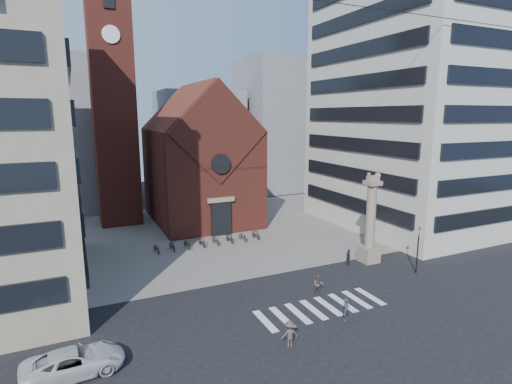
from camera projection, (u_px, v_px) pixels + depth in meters
ground at (294, 293)px, 31.67m from camera, size 120.00×120.00×0.00m
piazza at (216, 231)px, 48.61m from camera, size 46.00×30.00×0.05m
zebra_crossing at (321, 308)px, 29.22m from camera, size 10.20×3.20×0.01m
church at (199, 161)px, 52.48m from camera, size 12.00×16.65×18.00m
campanile at (113, 100)px, 49.53m from camera, size 5.50×5.50×31.20m
building_right at (416, 97)px, 49.18m from camera, size 18.00×22.00×32.00m
bg_block_left at (33, 135)px, 57.03m from camera, size 16.00×14.00×22.00m
bg_block_mid at (199, 142)px, 72.55m from camera, size 14.00×12.00×18.00m
bg_block_right at (284, 125)px, 75.87m from camera, size 16.00×14.00×24.00m
lion_column at (370, 227)px, 37.80m from camera, size 1.63×1.60×8.68m
traffic_light at (418, 248)px, 35.27m from camera, size 0.13×0.16×4.30m
white_car at (74, 362)px, 21.61m from camera, size 5.45×2.84×1.47m
pedestrian_0 at (346, 309)px, 27.38m from camera, size 0.68×0.61×1.55m
pedestrian_1 at (318, 284)px, 31.26m from camera, size 1.01×0.93×1.67m
pedestrian_2 at (348, 257)px, 37.32m from camera, size 0.68×1.00×1.57m
pedestrian_3 at (290, 334)px, 24.18m from camera, size 1.18×0.80×1.68m
scooter_0 at (157, 248)px, 40.65m from camera, size 0.85×1.98×1.01m
scooter_1 at (172, 245)px, 41.29m from camera, size 0.70×1.91×1.12m
scooter_2 at (187, 244)px, 41.96m from camera, size 0.85×1.98×1.01m
scooter_3 at (202, 241)px, 42.60m from camera, size 0.70×1.91×1.12m
scooter_4 at (216, 240)px, 43.26m from camera, size 0.85×1.98×1.01m
scooter_5 at (230, 238)px, 43.90m from camera, size 0.70×1.91×1.12m
scooter_6 at (243, 236)px, 44.57m from camera, size 0.85×1.98×1.01m
scooter_7 at (256, 234)px, 45.21m from camera, size 0.70×1.91×1.12m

